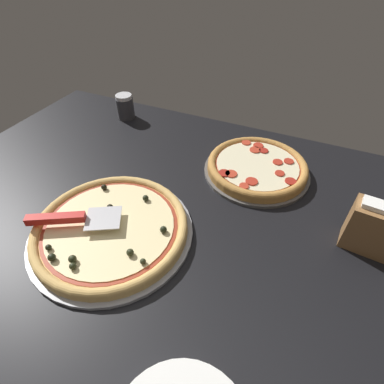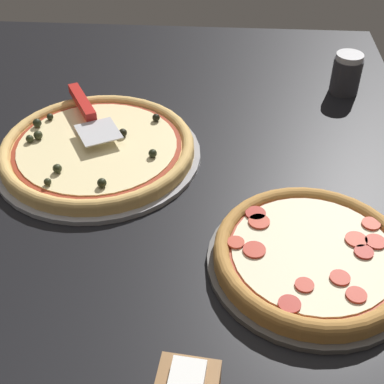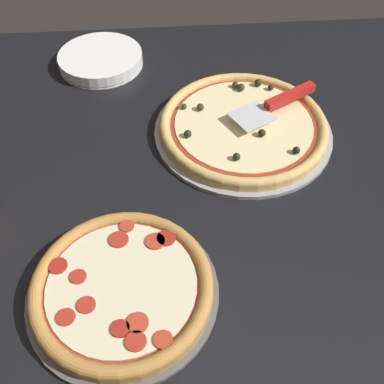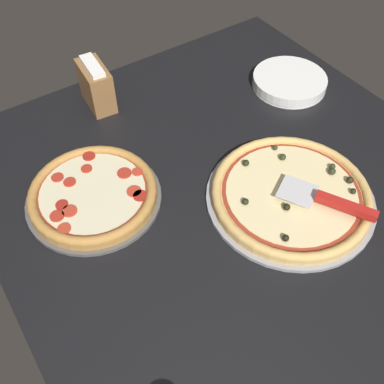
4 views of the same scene
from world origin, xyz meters
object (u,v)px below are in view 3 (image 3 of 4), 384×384
Objects in this scene: pizza_back at (122,287)px; plate_stack at (101,60)px; serving_spatula at (283,100)px; pizza_front at (243,125)px.

plate_stack is (7.50, -71.26, -0.84)cm from pizza_back.
serving_spatula is at bearing 148.98° from plate_stack.
plate_stack is at bearing -83.99° from pizza_back.
pizza_back is at bearing 50.32° from serving_spatula.
pizza_back is (27.28, 40.24, 0.21)cm from pizza_front.
serving_spatula is 52.02cm from plate_stack.
plate_stack is at bearing -31.02° from serving_spatula.
plate_stack is (44.45, -26.73, -3.97)cm from serving_spatula.
serving_spatula is at bearing -156.06° from pizza_front.
serving_spatula is 0.98× the size of plate_stack.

